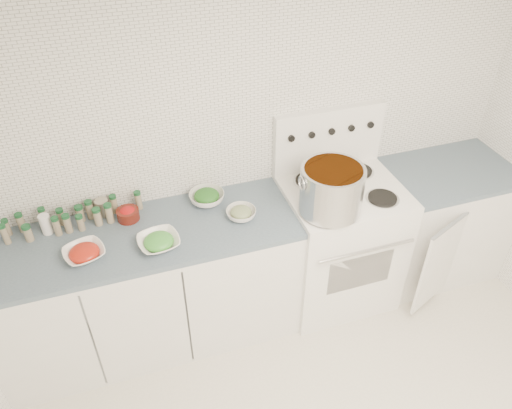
# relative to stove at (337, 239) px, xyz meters

# --- Properties ---
(room_walls) EXTENTS (3.54, 3.04, 2.52)m
(room_walls) POSITION_rel_stove_xyz_m (-0.48, -1.19, 1.06)
(room_walls) COLOR white
(room_walls) RESTS_ON ground
(counter_left) EXTENTS (1.85, 0.62, 0.90)m
(counter_left) POSITION_rel_stove_xyz_m (-1.30, 0.00, -0.05)
(counter_left) COLOR white
(counter_left) RESTS_ON ground
(stove) EXTENTS (0.76, 0.70, 1.36)m
(stove) POSITION_rel_stove_xyz_m (0.00, 0.00, 0.00)
(stove) COLOR white
(stove) RESTS_ON ground
(counter_right) EXTENTS (0.89, 0.78, 0.90)m
(counter_right) POSITION_rel_stove_xyz_m (0.82, 0.00, -0.05)
(counter_right) COLOR white
(counter_right) RESTS_ON ground
(stock_pot) EXTENTS (0.40, 0.38, 0.29)m
(stock_pot) POSITION_rel_stove_xyz_m (-0.19, -0.17, 0.60)
(stock_pot) COLOR silver
(stock_pot) RESTS_ON stove
(bowl_tomato) EXTENTS (0.27, 0.27, 0.07)m
(bowl_tomato) POSITION_rel_stove_xyz_m (-1.62, -0.09, 0.43)
(bowl_tomato) COLOR white
(bowl_tomato) RESTS_ON counter_left
(bowl_snowpea) EXTENTS (0.26, 0.26, 0.08)m
(bowl_snowpea) POSITION_rel_stove_xyz_m (-1.22, -0.13, 0.44)
(bowl_snowpea) COLOR white
(bowl_snowpea) RESTS_ON counter_left
(bowl_broccoli) EXTENTS (0.29, 0.29, 0.09)m
(bowl_broccoli) POSITION_rel_stove_xyz_m (-0.86, 0.18, 0.44)
(bowl_broccoli) COLOR white
(bowl_broccoli) RESTS_ON counter_left
(bowl_zucchini) EXTENTS (0.20, 0.20, 0.07)m
(bowl_zucchini) POSITION_rel_stove_xyz_m (-0.70, -0.03, 0.44)
(bowl_zucchini) COLOR white
(bowl_zucchini) RESTS_ON counter_left
(bowl_pepper) EXTENTS (0.13, 0.13, 0.08)m
(bowl_pepper) POSITION_rel_stove_xyz_m (-1.35, 0.17, 0.44)
(bowl_pepper) COLOR #4F150D
(bowl_pepper) RESTS_ON counter_left
(salt_canister) EXTENTS (0.08, 0.08, 0.13)m
(salt_canister) POSITION_rel_stove_xyz_m (-1.81, 0.19, 0.47)
(salt_canister) COLOR white
(salt_canister) RESTS_ON counter_left
(tin_can) EXTENTS (0.08, 0.08, 0.11)m
(tin_can) POSITION_rel_stove_xyz_m (-1.49, 0.26, 0.46)
(tin_can) COLOR #A19988
(tin_can) RESTS_ON counter_left
(spice_cluster) EXTENTS (0.80, 0.15, 0.14)m
(spice_cluster) POSITION_rel_stove_xyz_m (-1.68, 0.21, 0.46)
(spice_cluster) COLOR gray
(spice_cluster) RESTS_ON counter_left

